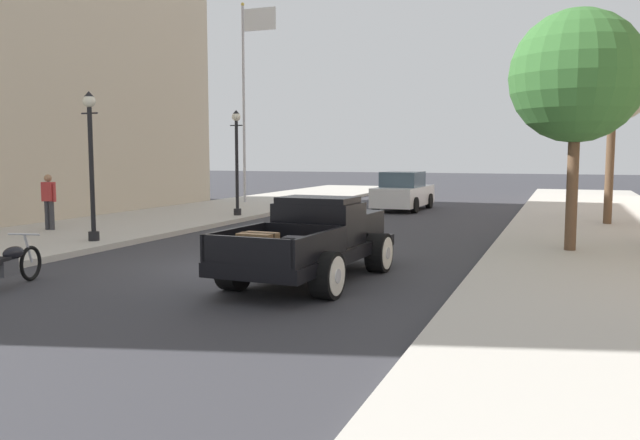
% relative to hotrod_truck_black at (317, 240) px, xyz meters
% --- Properties ---
extents(ground_plane, '(140.00, 140.00, 0.00)m').
position_rel_hotrod_truck_black_xyz_m(ground_plane, '(-1.69, 0.58, -0.75)').
color(ground_plane, '#333338').
extents(sidewalk_right, '(5.50, 64.00, 0.15)m').
position_rel_hotrod_truck_black_xyz_m(sidewalk_right, '(5.56, 0.58, -0.68)').
color(sidewalk_right, '#B7B2A8').
rests_on(sidewalk_right, ground).
extents(hotrod_truck_black, '(2.35, 5.01, 1.58)m').
position_rel_hotrod_truck_black_xyz_m(hotrod_truck_black, '(0.00, 0.00, 0.00)').
color(hotrod_truck_black, black).
rests_on(hotrod_truck_black, ground).
extents(motorcycle_parked, '(0.73, 2.08, 0.93)m').
position_rel_hotrod_truck_black_xyz_m(motorcycle_parked, '(-4.82, -2.89, -0.31)').
color(motorcycle_parked, black).
rests_on(motorcycle_parked, ground).
extents(car_background_white, '(1.98, 4.35, 1.65)m').
position_rel_hotrod_truck_black_xyz_m(car_background_white, '(-2.01, 15.56, 0.01)').
color(car_background_white, silver).
rests_on(car_background_white, ground).
extents(pedestrian_sidewalk_left, '(0.53, 0.22, 1.65)m').
position_rel_hotrod_truck_black_xyz_m(pedestrian_sidewalk_left, '(-9.90, 3.50, 0.33)').
color(pedestrian_sidewalk_left, '#333338').
rests_on(pedestrian_sidewalk_left, sidewalk_left).
extents(street_lamp_near, '(0.50, 0.32, 3.85)m').
position_rel_hotrod_truck_black_xyz_m(street_lamp_near, '(-6.99, 1.96, 1.63)').
color(street_lamp_near, black).
rests_on(street_lamp_near, sidewalk_left).
extents(street_lamp_far, '(0.50, 0.32, 3.85)m').
position_rel_hotrod_truck_black_xyz_m(street_lamp_far, '(-6.83, 9.57, 1.63)').
color(street_lamp_far, black).
rests_on(street_lamp_far, sidewalk_left).
extents(flagpole, '(1.74, 0.16, 9.16)m').
position_rel_hotrod_truck_black_xyz_m(flagpole, '(-9.41, 15.59, 5.02)').
color(flagpole, '#B2B2B7').
rests_on(flagpole, sidewalk_left).
extents(street_tree_nearest, '(3.05, 3.05, 5.55)m').
position_rel_hotrod_truck_black_xyz_m(street_tree_nearest, '(4.62, 4.62, 3.41)').
color(street_tree_nearest, brown).
rests_on(street_tree_nearest, sidewalk_right).
extents(street_tree_second, '(2.55, 2.55, 5.81)m').
position_rel_hotrod_truck_black_xyz_m(street_tree_second, '(5.79, 11.23, 3.89)').
color(street_tree_second, brown).
rests_on(street_tree_second, sidewalk_right).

